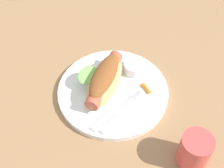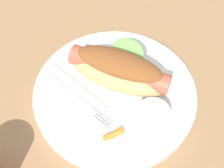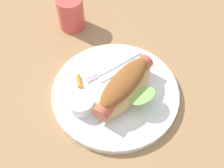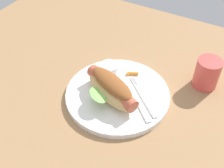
# 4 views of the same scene
# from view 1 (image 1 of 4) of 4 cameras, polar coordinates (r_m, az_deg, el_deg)

# --- Properties ---
(ground_plane) EXTENTS (1.20, 0.90, 0.02)m
(ground_plane) POSITION_cam_1_polar(r_m,az_deg,el_deg) (0.80, 2.03, -1.67)
(ground_plane) COLOR #9E754C
(plate) EXTENTS (0.27, 0.27, 0.02)m
(plate) POSITION_cam_1_polar(r_m,az_deg,el_deg) (0.78, 0.18, -1.40)
(plate) COLOR white
(plate) RESTS_ON ground_plane
(hot_dog) EXTENTS (0.18, 0.14, 0.06)m
(hot_dog) POSITION_cam_1_polar(r_m,az_deg,el_deg) (0.76, -1.42, 0.89)
(hot_dog) COLOR tan
(hot_dog) RESTS_ON plate
(sauce_ramekin) EXTENTS (0.05, 0.05, 0.03)m
(sauce_ramekin) POSITION_cam_1_polar(r_m,az_deg,el_deg) (0.81, 4.00, 2.97)
(sauce_ramekin) COLOR white
(sauce_ramekin) RESTS_ON plate
(fork) EXTENTS (0.12, 0.11, 0.00)m
(fork) POSITION_cam_1_polar(r_m,az_deg,el_deg) (0.74, 1.66, -5.00)
(fork) COLOR silver
(fork) RESTS_ON plate
(knife) EXTENTS (0.11, 0.10, 0.00)m
(knife) POSITION_cam_1_polar(r_m,az_deg,el_deg) (0.74, -0.05, -4.93)
(knife) COLOR silver
(knife) RESTS_ON plate
(carrot_garnish) EXTENTS (0.03, 0.02, 0.01)m
(carrot_garnish) POSITION_cam_1_polar(r_m,az_deg,el_deg) (0.78, 6.15, -0.72)
(carrot_garnish) COLOR orange
(carrot_garnish) RESTS_ON plate
(drinking_cup) EXTENTS (0.07, 0.07, 0.08)m
(drinking_cup) POSITION_cam_1_polar(r_m,az_deg,el_deg) (0.68, 14.70, -11.65)
(drinking_cup) COLOR #D84C47
(drinking_cup) RESTS_ON ground_plane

